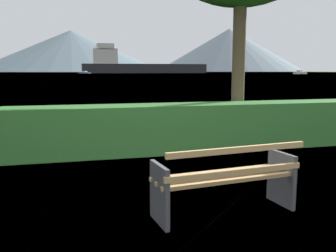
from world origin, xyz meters
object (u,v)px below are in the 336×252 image
park_bench (226,180)px  fishing_boat_near (300,73)px  cargo_ship_large (136,65)px  tender_far (85,73)px

park_bench → fishing_boat_near: (107.77, 157.56, 0.24)m
park_bench → cargo_ship_large: cargo_ship_large is taller
park_bench → fishing_boat_near: fishing_boat_near is taller
park_bench → fishing_boat_near: bearing=55.6°
fishing_boat_near → cargo_ship_large: bearing=127.9°
park_bench → fishing_boat_near: 190.90m
park_bench → tender_far: 212.47m
cargo_ship_large → fishing_boat_near: cargo_ship_large is taller
park_bench → cargo_ship_large: bearing=80.6°
fishing_boat_near → tender_far: size_ratio=1.02×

